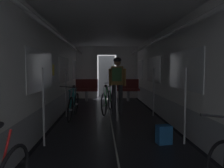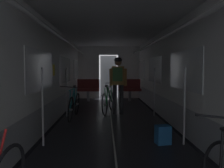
% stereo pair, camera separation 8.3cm
% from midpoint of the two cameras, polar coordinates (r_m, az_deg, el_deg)
% --- Properties ---
extents(train_car_shell, '(3.14, 12.34, 2.57)m').
position_cam_midpoint_polar(train_car_shell, '(5.66, 0.37, 6.93)').
color(train_car_shell, black).
rests_on(train_car_shell, ground).
extents(bench_seat_far_left, '(0.98, 0.51, 0.95)m').
position_cam_midpoint_polar(bench_seat_far_left, '(10.18, -5.60, -0.94)').
color(bench_seat_far_left, gray).
rests_on(bench_seat_far_left, ground).
extents(bench_seat_far_right, '(0.98, 0.51, 0.95)m').
position_cam_midpoint_polar(bench_seat_far_right, '(10.22, 4.53, -0.92)').
color(bench_seat_far_right, gray).
rests_on(bench_seat_far_right, ground).
extents(bicycle_teal, '(0.44, 1.69, 0.95)m').
position_cam_midpoint_polar(bicycle_teal, '(6.62, -8.88, -5.00)').
color(bicycle_teal, black).
rests_on(bicycle_teal, ground).
extents(person_cyclist_aisle, '(0.55, 0.42, 1.73)m').
position_cam_midpoint_polar(person_cyclist_aisle, '(7.07, 1.82, 1.18)').
color(person_cyclist_aisle, '#2D2D33').
rests_on(person_cyclist_aisle, ground).
extents(bicycle_green_in_aisle, '(0.57, 1.67, 0.94)m').
position_cam_midpoint_polar(bicycle_green_in_aisle, '(7.38, -0.63, -4.08)').
color(bicycle_green_in_aisle, black).
rests_on(bicycle_green_in_aisle, ground).
extents(backpack_on_floor, '(0.29, 0.24, 0.34)m').
position_cam_midpoint_polar(backpack_on_floor, '(4.50, 12.83, -11.94)').
color(backpack_on_floor, '#1E5693').
rests_on(backpack_on_floor, ground).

